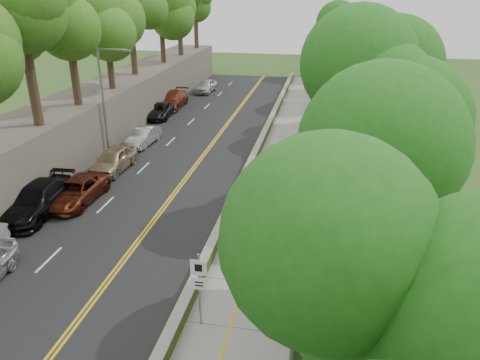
{
  "coord_description": "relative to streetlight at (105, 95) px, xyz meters",
  "views": [
    {
      "loc": [
        5.19,
        -16.85,
        12.17
      ],
      "look_at": [
        0.5,
        8.0,
        1.4
      ],
      "focal_mm": 35.0,
      "sensor_mm": 36.0,
      "label": 1
    }
  ],
  "objects": [
    {
      "name": "car_7",
      "position": [
        -0.14,
        14.8,
        -3.77
      ],
      "size": [
        2.41,
        5.74,
        1.66
      ],
      "primitive_type": "imported",
      "rotation": [
        0.0,
        0.0,
        0.02
      ],
      "color": "maroon",
      "rests_on": "road"
    },
    {
      "name": "trees_embankment",
      "position": [
        -2.54,
        1.0,
        5.86
      ],
      "size": [
        6.4,
        66.0,
        13.0
      ],
      "primitive_type": null,
      "color": "#437C20",
      "rests_on": "rock_embankment"
    },
    {
      "name": "ground",
      "position": [
        10.46,
        -14.0,
        -4.64
      ],
      "size": [
        140.0,
        140.0,
        0.0
      ],
      "primitive_type": "plane",
      "color": "#33511E",
      "rests_on": "ground"
    },
    {
      "name": "chainlink_fence",
      "position": [
        15.11,
        1.0,
        -3.64
      ],
      "size": [
        0.04,
        66.0,
        2.0
      ],
      "primitive_type": "cube",
      "color": "slate",
      "rests_on": "ground"
    },
    {
      "name": "trees_fenceside",
      "position": [
        17.46,
        1.0,
        2.36
      ],
      "size": [
        7.0,
        66.0,
        14.0
      ],
      "primitive_type": null,
      "color": "#29731D",
      "rests_on": "ground"
    },
    {
      "name": "concrete_block",
      "position": [
        13.83,
        -13.29,
        -4.16
      ],
      "size": [
        1.45,
        1.21,
        0.85
      ],
      "primitive_type": "cube",
      "rotation": [
        0.0,
        0.0,
        0.22
      ],
      "color": "slate",
      "rests_on": "sidewalk"
    },
    {
      "name": "car_5",
      "position": [
        1.41,
        2.91,
        -3.91
      ],
      "size": [
        1.71,
        4.25,
        1.37
      ],
      "primitive_type": "imported",
      "rotation": [
        0.0,
        0.0,
        -0.06
      ],
      "color": "#AAAEB1",
      "rests_on": "road"
    },
    {
      "name": "car_8",
      "position": [
        1.46,
        22.59,
        -3.86
      ],
      "size": [
        2.0,
        4.46,
        1.49
      ],
      "primitive_type": "imported",
      "rotation": [
        0.0,
        0.0,
        -0.06
      ],
      "color": "silver",
      "rests_on": "road"
    },
    {
      "name": "person_far",
      "position": [
        14.66,
        12.33,
        -3.66
      ],
      "size": [
        1.17,
        0.74,
        1.86
      ],
      "primitive_type": "imported",
      "rotation": [
        0.0,
        0.0,
        3.42
      ],
      "color": "black",
      "rests_on": "sidewalk"
    },
    {
      "name": "painter_1",
      "position": [
        11.91,
        -4.0,
        -3.71
      ],
      "size": [
        0.6,
        0.74,
        1.76
      ],
      "primitive_type": "imported",
      "rotation": [
        0.0,
        0.0,
        1.26
      ],
      "color": "white",
      "rests_on": "sidewalk"
    },
    {
      "name": "painter_0",
      "position": [
        11.91,
        -4.76,
        -3.79
      ],
      "size": [
        0.74,
        0.91,
        1.6
      ],
      "primitive_type": "imported",
      "rotation": [
        0.0,
        0.0,
        1.91
      ],
      "color": "#D5C500",
      "rests_on": "sidewalk"
    },
    {
      "name": "construction_barrel",
      "position": [
        14.76,
        4.85,
        -4.13
      ],
      "size": [
        0.56,
        0.56,
        0.92
      ],
      "primitive_type": "cylinder",
      "color": "#D53C00",
      "rests_on": "sidewalk"
    },
    {
      "name": "car_6",
      "position": [
        -0.14,
        10.87,
        -3.93
      ],
      "size": [
        2.54,
        4.94,
        1.33
      ],
      "primitive_type": "imported",
      "rotation": [
        0.0,
        0.0,
        0.07
      ],
      "color": "black",
      "rests_on": "road"
    },
    {
      "name": "sidewalk",
      "position": [
        13.01,
        1.0,
        -4.61
      ],
      "size": [
        4.2,
        66.0,
        0.05
      ],
      "primitive_type": "cube",
      "color": "gray",
      "rests_on": "ground"
    },
    {
      "name": "signpost",
      "position": [
        11.51,
        -17.02,
        -2.68
      ],
      "size": [
        0.62,
        0.09,
        3.1
      ],
      "color": "gray",
      "rests_on": "sidewalk"
    },
    {
      "name": "car_3",
      "position": [
        0.05,
        -9.7,
        -3.76
      ],
      "size": [
        2.62,
        5.89,
        1.68
      ],
      "primitive_type": "imported",
      "rotation": [
        0.0,
        0.0,
        0.05
      ],
      "color": "black",
      "rests_on": "road"
    },
    {
      "name": "painter_2",
      "position": [
        11.91,
        -2.59,
        -3.68
      ],
      "size": [
        0.74,
        0.92,
        1.82
      ],
      "primitive_type": "imported",
      "rotation": [
        0.0,
        0.0,
        1.52
      ],
      "color": "black",
      "rests_on": "sidewalk"
    },
    {
      "name": "streetlight",
      "position": [
        0.0,
        0.0,
        0.0
      ],
      "size": [
        2.52,
        0.22,
        8.0
      ],
      "color": "gray",
      "rests_on": "ground"
    },
    {
      "name": "painter_3",
      "position": [
        11.91,
        -3.64,
        -3.78
      ],
      "size": [
        0.76,
        1.13,
        1.63
      ],
      "primitive_type": "imported",
      "rotation": [
        0.0,
        0.0,
        1.41
      ],
      "color": "maroon",
      "rests_on": "sidewalk"
    },
    {
      "name": "car_4",
      "position": [
        1.46,
        -2.79,
        -3.8
      ],
      "size": [
        2.04,
        4.76,
        1.6
      ],
      "primitive_type": "imported",
      "rotation": [
        0.0,
        0.0,
        -0.03
      ],
      "color": "tan",
      "rests_on": "road"
    },
    {
      "name": "car_2",
      "position": [
        1.46,
        -7.95,
        -3.91
      ],
      "size": [
        2.39,
        5.02,
        1.38
      ],
      "primitive_type": "imported",
      "rotation": [
        0.0,
        0.0,
        -0.02
      ],
      "color": "maroon",
      "rests_on": "road"
    },
    {
      "name": "road",
      "position": [
        5.06,
        1.0,
        -4.62
      ],
      "size": [
        11.2,
        66.0,
        0.04
      ],
      "primitive_type": "cube",
      "color": "black",
      "rests_on": "ground"
    },
    {
      "name": "jersey_barrier",
      "position": [
        10.71,
        1.0,
        -4.34
      ],
      "size": [
        0.42,
        66.0,
        0.6
      ],
      "primitive_type": "cube",
      "color": "#A3C815",
      "rests_on": "ground"
    },
    {
      "name": "rock_embankment",
      "position": [
        -3.04,
        1.0,
        -2.64
      ],
      "size": [
        5.0,
        66.0,
        4.0
      ],
      "primitive_type": "cube",
      "color": "#595147",
      "rests_on": "ground"
    }
  ]
}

